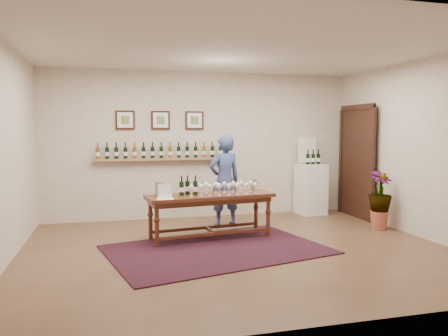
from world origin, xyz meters
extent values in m
plane|color=#503923|center=(0.00, 0.00, 0.00)|extent=(6.00, 6.00, 0.00)
plane|color=beige|center=(0.00, 2.50, 1.40)|extent=(6.00, 0.00, 6.00)
plane|color=beige|center=(0.00, -2.50, 1.40)|extent=(6.00, 0.00, 6.00)
plane|color=beige|center=(-3.00, 0.00, 1.40)|extent=(0.00, 5.00, 5.00)
plane|color=beige|center=(3.00, 0.00, 1.40)|extent=(0.00, 5.00, 5.00)
plane|color=beige|center=(0.00, 0.00, 2.80)|extent=(6.00, 6.00, 0.00)
cube|color=tan|center=(-0.80, 2.41, 1.15)|extent=(2.50, 0.16, 0.04)
cube|color=black|center=(2.94, 1.70, 1.05)|extent=(0.10, 1.00, 2.10)
cube|color=black|center=(2.89, 1.70, 1.05)|extent=(0.04, 1.12, 2.22)
cube|color=black|center=(-1.45, 2.48, 1.88)|extent=(0.35, 0.03, 0.35)
cube|color=white|center=(-1.45, 2.46, 1.88)|extent=(0.28, 0.01, 0.28)
cube|color=olive|center=(-1.45, 2.45, 1.88)|extent=(0.15, 0.00, 0.15)
cube|color=black|center=(-0.80, 2.48, 1.88)|extent=(0.35, 0.03, 0.35)
cube|color=white|center=(-0.80, 2.46, 1.88)|extent=(0.28, 0.01, 0.28)
cube|color=olive|center=(-0.80, 2.45, 1.88)|extent=(0.15, 0.00, 0.15)
cube|color=black|center=(-0.15, 2.48, 1.88)|extent=(0.35, 0.03, 0.35)
cube|color=white|center=(-0.15, 2.46, 1.88)|extent=(0.28, 0.01, 0.28)
cube|color=olive|center=(-0.15, 2.45, 1.88)|extent=(0.15, 0.00, 0.15)
cube|color=#44110C|center=(-0.29, 0.08, 0.01)|extent=(3.33, 2.59, 0.02)
cube|color=#431810|center=(-0.24, 0.75, 0.67)|extent=(2.03, 0.86, 0.05)
cube|color=#431810|center=(-0.24, 0.75, 0.61)|extent=(1.92, 0.74, 0.09)
cylinder|color=#431810|center=(-1.10, 0.42, 0.32)|extent=(0.07, 0.07, 0.65)
cylinder|color=#431810|center=(0.68, 0.63, 0.32)|extent=(0.07, 0.07, 0.65)
cylinder|color=#431810|center=(-1.15, 0.86, 0.32)|extent=(0.07, 0.07, 0.65)
cylinder|color=#431810|center=(0.63, 1.08, 0.32)|extent=(0.07, 0.07, 0.65)
cube|color=#431810|center=(-0.21, 0.52, 0.13)|extent=(1.79, 0.26, 0.04)
cube|color=#431810|center=(-0.26, 0.97, 0.13)|extent=(1.79, 0.26, 0.04)
cube|color=#431810|center=(-0.24, 0.75, 0.13)|extent=(0.10, 0.45, 0.04)
cube|color=white|center=(-0.97, 0.47, 0.81)|extent=(0.24, 0.18, 0.22)
cube|color=white|center=(2.18, 2.20, 0.50)|extent=(0.55, 0.55, 1.01)
cube|color=white|center=(2.14, 2.33, 1.29)|extent=(0.41, 0.06, 0.56)
cone|color=#A75037|center=(2.69, 0.61, 0.16)|extent=(0.30, 0.30, 0.32)
imported|color=black|center=(2.69, 0.61, 0.59)|extent=(0.53, 0.53, 0.55)
imported|color=navy|center=(0.21, 1.58, 0.81)|extent=(0.65, 0.49, 1.61)
camera|label=1|loc=(-1.72, -5.81, 1.70)|focal=35.00mm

